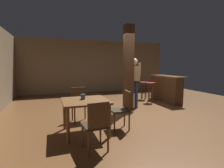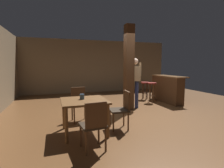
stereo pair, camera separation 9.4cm
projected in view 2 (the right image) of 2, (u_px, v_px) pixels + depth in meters
The scene contains 12 objects.
ground_plane at pixel (133, 113), 5.50m from camera, with size 10.80×10.80×0.00m, color brown.
wall_back at pixel (98, 66), 9.59m from camera, with size 8.00×0.10×2.80m, color #756047.
pillar at pixel (129, 68), 5.77m from camera, with size 0.28×0.28×2.80m, color #422816.
dining_table at pixel (84, 105), 3.82m from camera, with size 0.97×0.97×0.75m.
chair_south at pixel (94, 123), 3.01m from camera, with size 0.46×0.46×0.89m.
chair_north at pixel (79, 102), 4.68m from camera, with size 0.44×0.44×0.89m.
chair_east at pixel (122, 108), 4.10m from camera, with size 0.46×0.46×0.89m.
napkin_cup at pixel (82, 97), 3.87m from camera, with size 0.10×0.10×0.12m, color #33475B.
standing_person at pixel (135, 79), 5.95m from camera, with size 0.47×0.22×1.72m.
bar_counter at pixel (167, 89), 7.05m from camera, with size 0.56×1.64×1.06m.
bar_stool_near at pixel (152, 88), 6.99m from camera, with size 0.35×0.35×0.79m.
bar_stool_mid at pixel (145, 86), 7.62m from camera, with size 0.36×0.36×0.75m.
Camera 2 is at (-2.33, -4.88, 1.52)m, focal length 28.00 mm.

